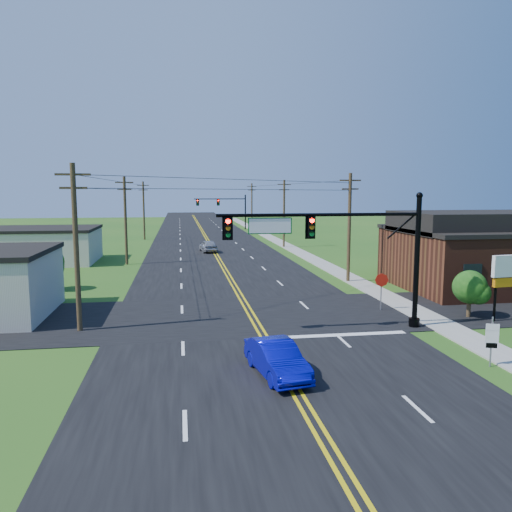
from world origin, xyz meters
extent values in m
plane|color=#214F16|center=(0.00, 0.00, 0.00)|extent=(260.00, 260.00, 0.00)
cube|color=black|center=(0.00, 50.00, 0.02)|extent=(16.00, 220.00, 0.04)
cube|color=black|center=(0.00, 12.00, 0.02)|extent=(70.00, 10.00, 0.04)
cube|color=gray|center=(10.50, 40.00, 0.04)|extent=(2.00, 160.00, 0.08)
cylinder|color=black|center=(8.80, 8.00, 3.60)|extent=(0.28, 0.28, 7.20)
cylinder|color=black|center=(8.80, 8.00, 0.25)|extent=(0.60, 0.60, 0.50)
sphere|color=black|center=(8.80, 8.00, 7.30)|extent=(0.36, 0.36, 0.36)
cylinder|color=black|center=(3.30, 8.00, 6.30)|extent=(11.00, 0.18, 0.18)
cube|color=#055D1D|center=(0.60, 8.00, 5.75)|extent=(2.30, 0.06, 0.85)
cylinder|color=black|center=(8.80, 80.00, 3.60)|extent=(0.28, 0.28, 7.20)
cylinder|color=black|center=(8.80, 80.00, 0.25)|extent=(0.60, 0.60, 0.50)
sphere|color=black|center=(8.80, 80.00, 7.30)|extent=(0.36, 0.36, 0.36)
cylinder|color=black|center=(3.80, 80.00, 6.00)|extent=(10.00, 0.18, 0.18)
cube|color=#055D1D|center=(0.60, 80.00, 5.45)|extent=(2.30, 0.06, 0.85)
cube|color=#512517|center=(20.00, 18.00, 2.20)|extent=(14.00, 11.00, 4.40)
cube|color=black|center=(20.00, 18.00, 4.55)|extent=(14.20, 11.20, 0.30)
cube|color=beige|center=(-19.00, 38.00, 1.70)|extent=(12.00, 9.00, 3.40)
cube|color=black|center=(-19.00, 38.00, 3.55)|extent=(12.20, 9.20, 0.30)
cylinder|color=#3B2B1B|center=(-9.50, 10.00, 4.50)|extent=(0.28, 0.28, 9.00)
cube|color=#3B2B1B|center=(-9.50, 10.00, 8.40)|extent=(1.80, 0.12, 0.12)
cube|color=#3B2B1B|center=(-9.50, 10.00, 7.70)|extent=(1.40, 0.12, 0.12)
cylinder|color=#3B2B1B|center=(-9.50, 35.00, 4.50)|extent=(0.28, 0.28, 9.00)
cube|color=#3B2B1B|center=(-9.50, 35.00, 8.40)|extent=(1.80, 0.12, 0.12)
cube|color=#3B2B1B|center=(-9.50, 35.00, 7.70)|extent=(1.40, 0.12, 0.12)
cylinder|color=#3B2B1B|center=(-9.50, 62.00, 4.50)|extent=(0.28, 0.28, 9.00)
cube|color=#3B2B1B|center=(-9.50, 62.00, 8.40)|extent=(1.80, 0.12, 0.12)
cube|color=#3B2B1B|center=(-9.50, 62.00, 7.70)|extent=(1.40, 0.12, 0.12)
cylinder|color=#3B2B1B|center=(9.80, 22.00, 4.50)|extent=(0.28, 0.28, 9.00)
cube|color=#3B2B1B|center=(9.80, 22.00, 8.40)|extent=(1.80, 0.12, 0.12)
cube|color=#3B2B1B|center=(9.80, 22.00, 7.70)|extent=(1.40, 0.12, 0.12)
cylinder|color=#3B2B1B|center=(9.80, 48.00, 4.50)|extent=(0.28, 0.28, 9.00)
cube|color=#3B2B1B|center=(9.80, 48.00, 8.40)|extent=(1.80, 0.12, 0.12)
cube|color=#3B2B1B|center=(9.80, 48.00, 7.70)|extent=(1.40, 0.12, 0.12)
cylinder|color=#3B2B1B|center=(9.80, 78.00, 4.50)|extent=(0.28, 0.28, 9.00)
cube|color=#3B2B1B|center=(9.80, 78.00, 8.40)|extent=(1.80, 0.12, 0.12)
cube|color=#3B2B1B|center=(9.80, 78.00, 7.70)|extent=(1.40, 0.12, 0.12)
cylinder|color=#3B2B1B|center=(16.00, 26.00, 0.92)|extent=(0.24, 0.24, 1.85)
sphere|color=#144510|center=(16.00, 26.00, 2.60)|extent=(3.00, 3.00, 3.00)
cylinder|color=#3B2B1B|center=(13.00, 9.50, 0.66)|extent=(0.24, 0.24, 1.32)
sphere|color=#144510|center=(13.00, 9.50, 1.86)|extent=(2.00, 2.00, 2.00)
cylinder|color=#3B2B1B|center=(-14.00, 22.00, 0.77)|extent=(0.24, 0.24, 1.54)
sphere|color=#144510|center=(-14.00, 22.00, 2.17)|extent=(2.40, 2.40, 2.40)
imported|color=#080AAE|center=(-0.23, 1.85, 0.71)|extent=(2.22, 4.50, 1.42)
imported|color=#9FA0A4|center=(-0.59, 44.19, 0.75)|extent=(2.26, 4.59, 1.50)
cylinder|color=slate|center=(9.11, 1.54, 1.10)|extent=(0.09, 0.09, 2.21)
cube|color=white|center=(9.11, 1.51, 1.76)|extent=(0.53, 0.20, 0.30)
cube|color=white|center=(9.11, 1.51, 1.36)|extent=(0.53, 0.20, 0.55)
cube|color=black|center=(9.11, 1.51, 0.95)|extent=(0.44, 0.17, 0.22)
cylinder|color=slate|center=(8.50, 12.00, 1.12)|extent=(0.08, 0.08, 2.23)
cylinder|color=#9E1409|center=(8.50, 11.97, 1.97)|extent=(0.85, 0.16, 0.85)
cylinder|color=black|center=(13.92, 8.38, 1.89)|extent=(0.16, 0.16, 3.79)
cube|color=silver|center=(14.55, 8.38, 3.26)|extent=(1.91, 0.48, 1.26)
cube|color=#CC720C|center=(14.55, 8.38, 2.31)|extent=(1.70, 0.43, 0.53)
camera|label=1|loc=(-4.05, -17.44, 7.55)|focal=35.00mm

